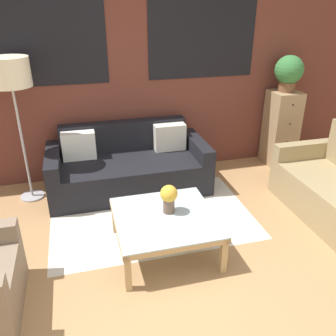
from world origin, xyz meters
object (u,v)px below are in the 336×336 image
at_px(potted_plant, 289,72).
at_px(flower_vase, 169,197).
at_px(floor_lamp, 10,77).
at_px(drawer_cabinet, 281,128).
at_px(couch_dark, 129,167).
at_px(coffee_table, 165,221).

height_order(potted_plant, flower_vase, potted_plant).
distance_m(floor_lamp, drawer_cabinet, 3.53).
relative_size(drawer_cabinet, flower_vase, 3.80).
relative_size(couch_dark, coffee_table, 2.11).
bearing_deg(drawer_cabinet, coffee_table, -143.44).
bearing_deg(drawer_cabinet, potted_plant, 90.00).
distance_m(coffee_table, floor_lamp, 2.21).
xyz_separation_m(couch_dark, floor_lamp, (-1.18, 0.05, 1.16)).
bearing_deg(couch_dark, floor_lamp, 177.55).
distance_m(couch_dark, coffee_table, 1.35).
bearing_deg(floor_lamp, drawer_cabinet, 2.62).
xyz_separation_m(couch_dark, drawer_cabinet, (2.22, 0.21, 0.25)).
distance_m(coffee_table, potted_plant, 2.79).
bearing_deg(floor_lamp, potted_plant, 2.62).
relative_size(potted_plant, flower_vase, 1.72).
distance_m(drawer_cabinet, flower_vase, 2.52).
xyz_separation_m(floor_lamp, potted_plant, (3.40, 0.16, -0.13)).
height_order(couch_dark, drawer_cabinet, drawer_cabinet).
bearing_deg(flower_vase, potted_plant, 36.15).
height_order(couch_dark, coffee_table, couch_dark).
xyz_separation_m(coffee_table, floor_lamp, (-1.31, 1.40, 1.11)).
height_order(coffee_table, drawer_cabinet, drawer_cabinet).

